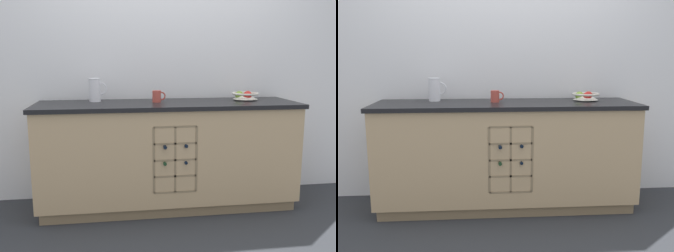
# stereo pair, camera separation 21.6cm
# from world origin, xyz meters

# --- Properties ---
(ground_plane) EXTENTS (14.00, 14.00, 0.00)m
(ground_plane) POSITION_xyz_m (0.00, 0.00, 0.00)
(ground_plane) COLOR #2D3035
(back_wall) EXTENTS (4.57, 0.06, 2.55)m
(back_wall) POSITION_xyz_m (0.00, 0.37, 1.27)
(back_wall) COLOR white
(back_wall) RESTS_ON ground_plane
(kitchen_island) EXTENTS (2.21, 0.65, 0.92)m
(kitchen_island) POSITION_xyz_m (0.00, -0.00, 0.47)
(kitchen_island) COLOR #8B7354
(kitchen_island) RESTS_ON ground_plane
(fruit_bowl) EXTENTS (0.24, 0.24, 0.08)m
(fruit_bowl) POSITION_xyz_m (0.71, 0.08, 0.96)
(fruit_bowl) COLOR silver
(fruit_bowl) RESTS_ON kitchen_island
(white_pitcher) EXTENTS (0.16, 0.10, 0.20)m
(white_pitcher) POSITION_xyz_m (-0.61, 0.16, 1.02)
(white_pitcher) COLOR white
(white_pitcher) RESTS_ON kitchen_island
(ceramic_mug) EXTENTS (0.11, 0.07, 0.10)m
(ceramic_mug) POSITION_xyz_m (-0.09, 0.04, 0.97)
(ceramic_mug) COLOR #B7473D
(ceramic_mug) RESTS_ON kitchen_island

